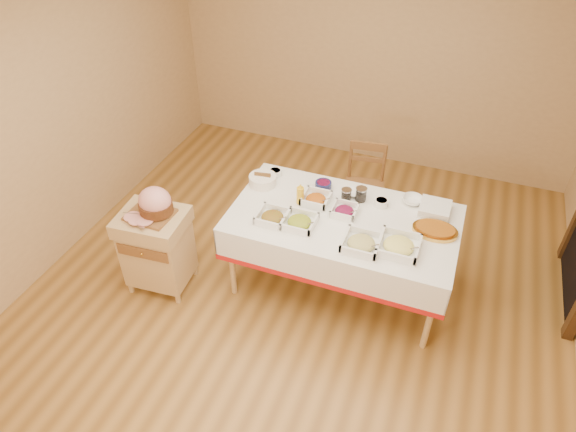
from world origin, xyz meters
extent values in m
plane|color=olive|center=(0.00, 0.00, 0.00)|extent=(5.00, 5.00, 0.00)
plane|color=tan|center=(0.00, 2.50, 1.30)|extent=(4.50, 0.00, 4.50)
plane|color=tan|center=(-2.25, 0.00, 1.30)|extent=(0.00, 5.00, 5.00)
cube|color=tan|center=(0.30, 0.30, 0.73)|extent=(1.80, 1.00, 0.04)
cylinder|color=tan|center=(-0.52, -0.12, 0.35)|extent=(0.05, 0.05, 0.71)
cylinder|color=tan|center=(-0.52, 0.72, 0.35)|extent=(0.05, 0.05, 0.71)
cylinder|color=tan|center=(1.12, -0.12, 0.35)|extent=(0.05, 0.05, 0.71)
cylinder|color=tan|center=(1.12, 0.72, 0.35)|extent=(0.05, 0.05, 0.71)
cube|color=white|center=(0.30, 0.30, 0.76)|extent=(1.82, 1.02, 0.01)
cube|color=tan|center=(-1.16, -0.24, 0.36)|extent=(0.53, 0.45, 0.54)
cube|color=tan|center=(-1.16, -0.24, 0.70)|extent=(0.57, 0.49, 0.13)
cube|color=brown|center=(-1.16, -0.45, 0.54)|extent=(0.45, 0.04, 0.11)
sphere|color=gold|center=(-1.16, -0.46, 0.54)|extent=(0.03, 0.03, 0.03)
cylinder|color=tan|center=(-1.38, -0.42, 0.04)|extent=(0.04, 0.04, 0.09)
cylinder|color=tan|center=(-1.38, -0.06, 0.04)|extent=(0.04, 0.04, 0.09)
cylinder|color=tan|center=(-0.93, -0.42, 0.04)|extent=(0.04, 0.04, 0.09)
cylinder|color=tan|center=(-0.93, -0.06, 0.04)|extent=(0.04, 0.04, 0.09)
cube|color=brown|center=(0.26, 1.20, 0.42)|extent=(0.42, 0.41, 0.03)
cylinder|color=brown|center=(0.12, 1.02, 0.20)|extent=(0.03, 0.03, 0.41)
cylinder|color=brown|center=(0.08, 1.35, 0.20)|extent=(0.03, 0.03, 0.41)
cylinder|color=brown|center=(0.45, 1.06, 0.20)|extent=(0.03, 0.03, 0.41)
cylinder|color=brown|center=(0.40, 1.39, 0.20)|extent=(0.03, 0.03, 0.41)
cylinder|color=brown|center=(0.08, 1.35, 0.63)|extent=(0.03, 0.03, 0.43)
cylinder|color=brown|center=(0.40, 1.39, 0.63)|extent=(0.03, 0.03, 0.43)
cube|color=brown|center=(0.24, 1.37, 0.81)|extent=(0.34, 0.07, 0.08)
cube|color=brown|center=(-1.16, -0.24, 0.77)|extent=(0.35, 0.28, 0.02)
ellipsoid|color=pink|center=(-1.11, -0.20, 0.90)|extent=(0.27, 0.24, 0.23)
cylinder|color=#562D13|center=(-1.11, -0.20, 0.84)|extent=(0.27, 0.27, 0.09)
cube|color=silver|center=(-1.20, -0.38, 0.79)|extent=(0.22, 0.10, 0.00)
cylinder|color=silver|center=(-1.23, -0.28, 0.79)|extent=(0.26, 0.08, 0.01)
cube|color=white|center=(-0.22, 0.06, 0.77)|extent=(0.24, 0.24, 0.01)
ellipsoid|color=red|center=(-0.22, 0.06, 0.79)|extent=(0.18, 0.18, 0.06)
cylinder|color=silver|center=(-0.17, 0.04, 0.79)|extent=(0.14, 0.01, 0.10)
cube|color=white|center=(0.00, 0.08, 0.77)|extent=(0.25, 0.25, 0.01)
ellipsoid|color=gold|center=(0.00, 0.08, 0.79)|extent=(0.19, 0.19, 0.07)
cylinder|color=silver|center=(0.06, 0.06, 0.79)|extent=(0.14, 0.01, 0.10)
cube|color=white|center=(0.52, 0.01, 0.77)|extent=(0.27, 0.27, 0.02)
ellipsoid|color=tan|center=(0.52, 0.01, 0.79)|extent=(0.21, 0.21, 0.07)
cylinder|color=silver|center=(0.58, -0.02, 0.80)|extent=(0.15, 0.01, 0.11)
cube|color=white|center=(0.78, 0.08, 0.77)|extent=(0.30, 0.30, 0.02)
ellipsoid|color=#EAE36F|center=(0.78, 0.08, 0.80)|extent=(0.23, 0.23, 0.08)
cylinder|color=silver|center=(0.85, 0.05, 0.80)|extent=(0.16, 0.01, 0.11)
cube|color=white|center=(0.03, 0.41, 0.77)|extent=(0.22, 0.22, 0.02)
ellipsoid|color=#B4540D|center=(0.03, 0.41, 0.79)|extent=(0.17, 0.17, 0.06)
cylinder|color=silver|center=(0.08, 0.39, 0.80)|extent=(0.15, 0.01, 0.11)
cube|color=white|center=(0.29, 0.35, 0.77)|extent=(0.20, 0.20, 0.01)
ellipsoid|color=maroon|center=(0.29, 0.35, 0.79)|extent=(0.15, 0.15, 0.05)
cylinder|color=silver|center=(0.34, 0.33, 0.79)|extent=(0.13, 0.01, 0.10)
cylinder|color=white|center=(-0.44, 0.66, 0.79)|extent=(0.12, 0.12, 0.05)
cylinder|color=black|center=(-0.44, 0.66, 0.80)|extent=(0.09, 0.09, 0.02)
cylinder|color=#1B1F50|center=(0.02, 0.63, 0.79)|extent=(0.14, 0.14, 0.06)
cylinder|color=maroon|center=(0.02, 0.63, 0.81)|extent=(0.11, 0.11, 0.02)
cylinder|color=white|center=(0.55, 0.56, 0.79)|extent=(0.11, 0.11, 0.06)
cylinder|color=#B4540D|center=(0.55, 0.56, 0.81)|extent=(0.09, 0.09, 0.02)
imported|color=white|center=(0.28, 0.62, 0.78)|extent=(0.15, 0.15, 0.04)
imported|color=white|center=(0.78, 0.69, 0.79)|extent=(0.21, 0.21, 0.05)
cylinder|color=silver|center=(0.25, 0.52, 0.81)|extent=(0.08, 0.08, 0.10)
cylinder|color=silver|center=(0.25, 0.52, 0.86)|extent=(0.09, 0.09, 0.01)
cylinder|color=black|center=(0.25, 0.52, 0.80)|extent=(0.07, 0.07, 0.07)
cylinder|color=silver|center=(0.37, 0.57, 0.81)|extent=(0.09, 0.09, 0.11)
cylinder|color=silver|center=(0.37, 0.57, 0.88)|extent=(0.10, 0.10, 0.01)
cylinder|color=black|center=(0.37, 0.57, 0.80)|extent=(0.08, 0.08, 0.08)
cylinder|color=yellow|center=(-0.09, 0.36, 0.84)|extent=(0.06, 0.06, 0.15)
cone|color=yellow|center=(-0.09, 0.36, 0.93)|extent=(0.04, 0.04, 0.04)
cylinder|color=white|center=(-0.49, 0.49, 0.80)|extent=(0.24, 0.24, 0.09)
cube|color=white|center=(0.97, 0.62, 0.77)|extent=(0.24, 0.24, 0.01)
cube|color=white|center=(0.97, 0.62, 0.78)|extent=(0.24, 0.24, 0.01)
cube|color=white|center=(0.97, 0.62, 0.80)|extent=(0.24, 0.24, 0.01)
cube|color=white|center=(0.97, 0.62, 0.81)|extent=(0.24, 0.24, 0.01)
cube|color=white|center=(0.97, 0.62, 0.83)|extent=(0.24, 0.24, 0.01)
ellipsoid|color=gold|center=(1.01, 0.37, 0.78)|extent=(0.35, 0.25, 0.03)
ellipsoid|color=#9E5411|center=(1.01, 0.37, 0.79)|extent=(0.30, 0.21, 0.04)
camera|label=1|loc=(1.02, -2.85, 3.34)|focal=32.00mm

